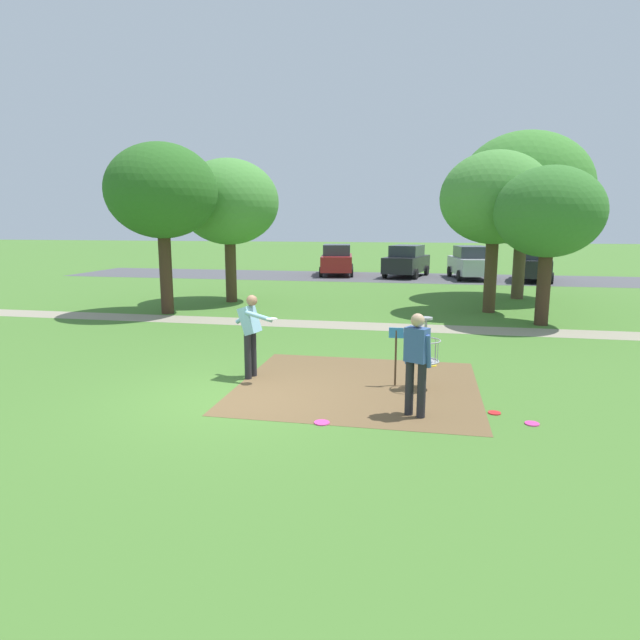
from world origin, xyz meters
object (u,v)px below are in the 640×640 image
disc_golf_basket (422,350)px  parked_car_leftmost (337,260)px  frisbee_by_tee (494,413)px  frisbee_far_left (322,423)px  tree_near_right (549,213)px  tree_mid_center (162,192)px  player_foreground_watching (416,359)px  parked_car_center_left (407,261)px  frisbee_near_basket (431,365)px  parked_car_rightmost (534,264)px  tree_mid_left (495,199)px  frisbee_mid_grass (532,424)px  tree_mid_right (229,203)px  tree_near_left (524,189)px  player_throwing (251,330)px  parked_car_center_right (471,263)px

disc_golf_basket → parked_car_leftmost: 22.75m
frisbee_by_tee → parked_car_leftmost: 24.19m
parked_car_leftmost → frisbee_by_tee: bearing=-74.3°
disc_golf_basket → frisbee_far_left: disc_golf_basket is taller
tree_near_right → tree_mid_center: tree_mid_center is taller
player_foreground_watching → frisbee_far_left: 1.83m
player_foreground_watching → parked_car_center_left: bearing=92.6°
player_foreground_watching → frisbee_near_basket: size_ratio=7.17×
parked_car_rightmost → tree_mid_left: bearing=-107.2°
frisbee_mid_grass → tree_mid_right: tree_mid_right is taller
tree_near_right → tree_mid_left: 2.60m
disc_golf_basket → tree_near_left: (3.80, 13.39, 3.71)m
parked_car_leftmost → disc_golf_basket: bearing=-76.5°
tree_mid_left → parked_car_leftmost: bearing=121.0°
player_foreground_watching → parked_car_rightmost: size_ratio=0.38×
player_throwing → parked_car_center_right: size_ratio=0.39×
parked_car_center_right → frisbee_mid_grass: bearing=-91.8°
player_throwing → tree_near_left: 15.53m
frisbee_by_tee → tree_near_right: tree_near_right is taller
tree_mid_center → frisbee_mid_grass: bearing=-39.3°
parked_car_center_left → tree_mid_left: bearing=-74.7°
parked_car_center_right → parked_car_rightmost: size_ratio=0.99×
disc_golf_basket → tree_near_left: size_ratio=0.21×
frisbee_near_basket → tree_near_right: (3.37, 5.63, 3.41)m
frisbee_by_tee → tree_mid_left: (1.02, 10.69, 3.93)m
player_foreground_watching → disc_golf_basket: bearing=87.3°
tree_near_left → parked_car_leftmost: size_ratio=1.53×
player_throwing → parked_car_center_left: size_ratio=0.38×
parked_car_rightmost → disc_golf_basket: bearing=-105.4°
frisbee_near_basket → frisbee_far_left: same height
frisbee_by_tee → tree_mid_center: bearing=140.6°
frisbee_near_basket → parked_car_rightmost: bearing=73.8°
tree_mid_left → parked_car_leftmost: (-7.56, 12.58, -3.02)m
frisbee_far_left → parked_car_center_right: (3.98, 23.49, 0.91)m
tree_mid_center → parked_car_leftmost: size_ratio=1.31×
tree_mid_right → parked_car_rightmost: bearing=38.6°
disc_golf_basket → tree_near_right: tree_near_right is taller
disc_golf_basket → frisbee_near_basket: (0.21, 1.73, -0.74)m
tree_mid_left → parked_car_center_right: tree_mid_left is taller
tree_near_left → disc_golf_basket: bearing=-105.8°
tree_mid_left → parked_car_center_left: tree_mid_left is taller
frisbee_by_tee → tree_mid_right: (-8.84, 11.37, 3.89)m
tree_near_right → parked_car_rightmost: (2.18, 13.54, -2.50)m
frisbee_near_basket → parked_car_center_right: (2.26, 19.60, 0.91)m
player_foreground_watching → frisbee_by_tee: bearing=16.2°
frisbee_by_tee → tree_mid_right: tree_mid_right is taller
tree_near_left → tree_near_right: tree_near_left is taller
tree_near_right → tree_mid_right: 11.57m
parked_car_leftmost → parked_car_center_right: (7.78, -0.78, 0.00)m
frisbee_far_left → parked_car_rightmost: 24.19m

